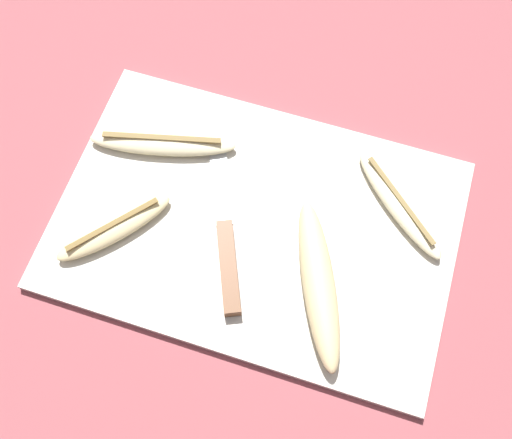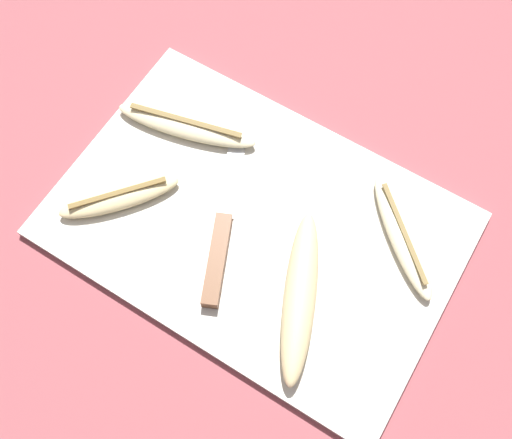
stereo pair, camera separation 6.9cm
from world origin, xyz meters
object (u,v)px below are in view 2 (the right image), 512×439
object	(u,v)px
banana_cream_curved	(186,125)
banana_pale_long	(402,236)
banana_mellow_near	(300,296)
knife	(219,247)
banana_ripe_center	(119,197)

from	to	relation	value
banana_cream_curved	banana_pale_long	size ratio (longest dim) A/B	1.32
banana_cream_curved	banana_mellow_near	distance (m)	0.28
knife	banana_pale_long	bearing A→B (deg)	11.13
banana_pale_long	banana_mellow_near	world-z (taller)	banana_mellow_near
banana_ripe_center	banana_pale_long	xyz separation A→B (m)	(0.33, 0.14, -0.00)
banana_cream_curved	banana_mellow_near	bearing A→B (deg)	-27.11
knife	banana_cream_curved	bearing A→B (deg)	113.32
banana_mellow_near	knife	bearing A→B (deg)	177.62
banana_ripe_center	banana_cream_curved	distance (m)	0.13
banana_ripe_center	banana_mellow_near	size ratio (longest dim) A/B	0.68
banana_ripe_center	banana_mellow_near	distance (m)	0.26
banana_ripe_center	banana_mellow_near	xyz separation A→B (m)	(0.26, 0.01, 0.01)
knife	banana_cream_curved	size ratio (longest dim) A/B	1.11
banana_pale_long	knife	bearing A→B (deg)	-145.03
banana_cream_curved	banana_pale_long	distance (m)	0.31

